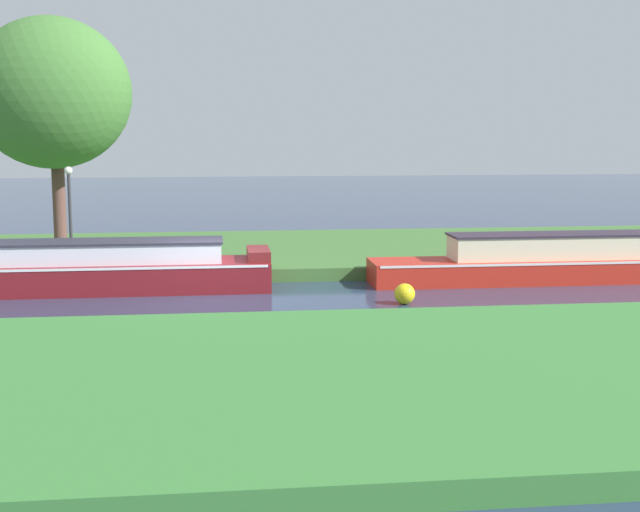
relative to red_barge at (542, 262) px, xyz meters
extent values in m
plane|color=navy|center=(-9.75, -1.20, -0.60)|extent=(120.00, 120.00, 0.00)
cube|color=#3F6E32|center=(-9.75, 5.80, -0.40)|extent=(72.00, 10.00, 0.40)
cube|color=#387835|center=(-9.75, -10.20, -0.40)|extent=(72.00, 10.00, 0.40)
cube|color=red|center=(-0.16, 0.00, -0.25)|extent=(10.10, 1.70, 0.71)
cube|color=white|center=(-0.16, 0.00, 0.06)|extent=(9.90, 1.73, 0.07)
cube|color=beige|center=(0.34, 0.00, 0.45)|extent=(6.25, 1.29, 0.69)
cube|color=#312634|center=(0.34, 0.00, 0.83)|extent=(6.35, 1.36, 0.06)
cube|color=maroon|center=(-13.29, 0.00, -0.19)|extent=(10.18, 1.97, 0.83)
cube|color=white|center=(-13.29, 0.00, 0.19)|extent=(9.97, 2.00, 0.07)
cube|color=white|center=(-13.24, 0.00, 0.51)|extent=(7.32, 1.50, 0.56)
cube|color=#2E2C3B|center=(-13.24, 0.00, 0.81)|extent=(7.42, 1.58, 0.06)
cube|color=maroon|center=(-8.51, 0.00, 0.39)|extent=(0.63, 1.66, 0.32)
cylinder|color=brown|center=(-15.06, 5.96, 1.78)|extent=(0.44, 0.44, 3.96)
ellipsoid|color=#427633|center=(-15.06, 5.37, 5.14)|extent=(5.28, 4.45, 5.02)
cylinder|color=#333338|center=(-14.13, 2.38, 1.19)|extent=(0.10, 0.10, 2.79)
sphere|color=white|center=(-14.13, 2.38, 2.71)|extent=(0.24, 0.24, 0.24)
cylinder|color=#4D352D|center=(-0.86, 1.45, 0.06)|extent=(0.17, 0.17, 0.52)
sphere|color=yellow|center=(-4.83, -2.83, -0.33)|extent=(0.55, 0.55, 0.55)
camera|label=1|loc=(-9.76, -24.90, 3.98)|focal=49.00mm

